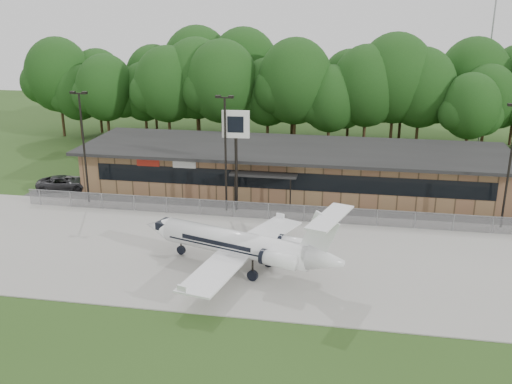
% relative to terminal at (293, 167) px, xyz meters
% --- Properties ---
extents(ground, '(160.00, 160.00, 0.00)m').
position_rel_terminal_xyz_m(ground, '(0.00, -23.94, -2.18)').
color(ground, '#2D4C1B').
rests_on(ground, ground).
extents(apron, '(64.00, 18.00, 0.08)m').
position_rel_terminal_xyz_m(apron, '(0.00, -15.94, -2.14)').
color(apron, '#9E9B93').
rests_on(apron, ground).
extents(parking_lot, '(50.00, 9.00, 0.06)m').
position_rel_terminal_xyz_m(parking_lot, '(0.00, -4.44, -2.15)').
color(parking_lot, '#383835').
rests_on(parking_lot, ground).
extents(terminal, '(41.00, 11.65, 4.30)m').
position_rel_terminal_xyz_m(terminal, '(0.00, 0.00, 0.00)').
color(terminal, olive).
rests_on(terminal, ground).
extents(fence, '(46.00, 0.04, 1.52)m').
position_rel_terminal_xyz_m(fence, '(0.00, -8.94, -1.40)').
color(fence, gray).
rests_on(fence, ground).
extents(treeline, '(72.00, 12.00, 15.00)m').
position_rel_terminal_xyz_m(treeline, '(0.00, 18.06, 5.32)').
color(treeline, '#133410').
rests_on(treeline, ground).
extents(radio_mast, '(0.20, 0.20, 25.00)m').
position_rel_terminal_xyz_m(radio_mast, '(22.00, 24.06, 10.32)').
color(radio_mast, gray).
rests_on(radio_mast, ground).
extents(light_pole_left, '(1.55, 0.30, 10.23)m').
position_rel_terminal_xyz_m(light_pole_left, '(-18.00, -7.44, 3.80)').
color(light_pole_left, black).
rests_on(light_pole_left, ground).
extents(light_pole_mid, '(1.55, 0.30, 10.23)m').
position_rel_terminal_xyz_m(light_pole_mid, '(-5.00, -7.44, 3.80)').
color(light_pole_mid, black).
rests_on(light_pole_mid, ground).
extents(light_pole_right, '(1.55, 0.30, 10.23)m').
position_rel_terminal_xyz_m(light_pole_right, '(18.00, -7.44, 3.80)').
color(light_pole_right, black).
rests_on(light_pole_right, ground).
extents(business_jet, '(15.35, 13.77, 5.22)m').
position_rel_terminal_xyz_m(business_jet, '(-1.28, -18.70, -0.31)').
color(business_jet, white).
rests_on(business_jet, ground).
extents(suv, '(5.65, 3.80, 1.44)m').
position_rel_terminal_xyz_m(suv, '(-22.00, -4.43, -1.46)').
color(suv, '#2F2F31').
rests_on(suv, ground).
extents(pole_sign, '(2.36, 0.40, 8.95)m').
position_rel_terminal_xyz_m(pole_sign, '(-4.14, -7.15, 4.67)').
color(pole_sign, black).
rests_on(pole_sign, ground).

